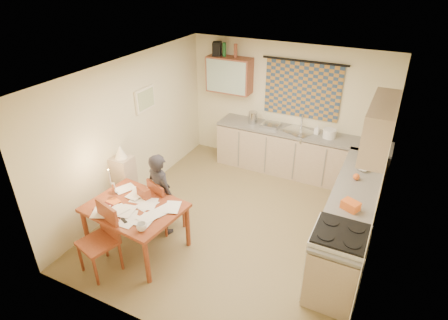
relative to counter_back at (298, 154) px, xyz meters
The scene contains 44 objects.
floor 2.05m from the counter_back, 102.30° to the right, with size 4.00×4.50×0.02m, color olive.
ceiling 2.87m from the counter_back, 102.30° to the right, with size 4.00×4.50×0.02m, color white.
wall_back 0.96m from the counter_back, 143.90° to the left, with size 4.00×0.02×2.50m, color beige.
wall_front 4.31m from the counter_back, 95.77° to the right, with size 4.00×0.02×2.50m, color beige.
wall_left 3.22m from the counter_back, 141.31° to the right, with size 0.02×4.50×2.50m, color beige.
wall_right 2.64m from the counter_back, 50.90° to the right, with size 0.02×4.50×2.50m, color beige.
window_blind 1.23m from the counter_back, 114.86° to the left, with size 1.45×0.03×1.05m, color navy.
curtain_rod 1.77m from the counter_back, 116.58° to the left, with size 0.04×0.04×1.60m, color black.
wall_cabinet 2.08m from the counter_back, behind, with size 0.90×0.34×0.70m, color brown.
wall_cabinet_glass 2.07m from the counter_back, behind, with size 0.84×0.02×0.64m, color #99B2A5.
upper_cabinet_right 2.43m from the counter_back, 44.90° to the right, with size 0.34×1.30×0.70m, color tan.
framed_print 3.11m from the counter_back, 147.09° to the right, with size 0.04×0.50×0.40m, color #F3E9CB.
print_canvas 3.09m from the counter_back, 146.82° to the right, with size 0.01×0.42×0.32m, color beige.
counter_back is the anchor object (origin of this frame).
counter_right 2.10m from the counter_back, 52.72° to the right, with size 0.62×2.95×0.92m.
stove 3.04m from the counter_back, 65.20° to the right, with size 0.65×0.65×1.00m.
sink 0.43m from the counter_back, behind, with size 0.55×0.45×0.10m, color silver.
tap 0.64m from the counter_back, 103.68° to the left, with size 0.03×0.03×0.28m, color silver.
dish_rack 0.79m from the counter_back, behind, with size 0.35×0.30×0.06m, color silver.
kettle 1.15m from the counter_back, behind, with size 0.18×0.18×0.24m, color silver.
mixing_bowl 0.76m from the counter_back, ahead, with size 0.24×0.24×0.16m, color white.
soap_bottle 0.63m from the counter_back, ahead, with size 0.10×0.10×0.19m, color white.
bowl 1.68m from the counter_back, 37.40° to the right, with size 0.26×0.26×0.05m, color white.
orange_bag 2.53m from the counter_back, 59.02° to the right, with size 0.22×0.16×0.12m, color orange.
fruit_orange 1.87m from the counter_back, 47.08° to the right, with size 0.10×0.10×0.10m, color orange.
speaker 2.61m from the counter_back, behind, with size 0.16×0.20×0.26m, color black.
bottle_green 2.49m from the counter_back, behind, with size 0.07×0.07×0.26m, color #195926.
bottle_brown 2.34m from the counter_back, behind, with size 0.07×0.07×0.26m, color brown.
dining_table 3.50m from the counter_back, 115.46° to the right, with size 1.41×1.13×0.75m.
chair_far 2.92m from the counter_back, 118.31° to the right, with size 0.52×0.52×0.90m.
chair_near 4.10m from the counter_back, 114.06° to the right, with size 0.56×0.56×1.00m.
person 3.00m from the counter_back, 118.17° to the right, with size 0.57×0.46×1.36m, color black.
shelf_stand 3.35m from the counter_back, 132.53° to the right, with size 0.32×0.30×1.02m, color tan.
lampshade 3.42m from the counter_back, 132.53° to the right, with size 0.20×0.20×0.22m, color #F3E9CB.
letter_rack 3.30m from the counter_back, 117.57° to the right, with size 0.22×0.10×0.16m, color maroon.
mug 3.71m from the counter_back, 106.98° to the right, with size 0.14×0.14×0.11m, color white.
magazine 3.92m from the counter_back, 119.98° to the right, with size 0.20×0.26×0.02m, color maroon.
book 3.76m from the counter_back, 120.95° to the right, with size 0.24×0.28×0.02m, color orange.
orange_box 3.87m from the counter_back, 118.02° to the right, with size 0.12×0.08×0.04m, color orange.
eyeglasses 3.78m from the counter_back, 112.04° to the right, with size 0.13×0.04×0.02m, color black.
candle_holder 3.64m from the counter_back, 123.20° to the right, with size 0.06×0.06×0.18m, color silver.
candle 3.68m from the counter_back, 123.69° to the right, with size 0.02×0.02×0.22m, color white.
candle_flame 3.71m from the counter_back, 123.32° to the right, with size 0.02×0.02×0.02m, color #FFCC66.
papers 3.50m from the counter_back, 114.81° to the right, with size 1.23×1.00×0.03m.
Camera 1 is at (1.98, -4.54, 3.88)m, focal length 30.00 mm.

